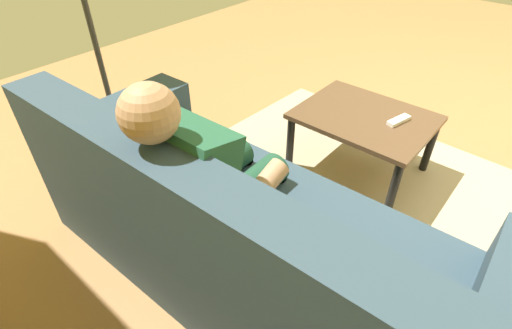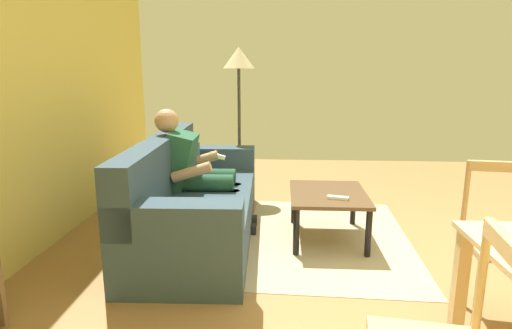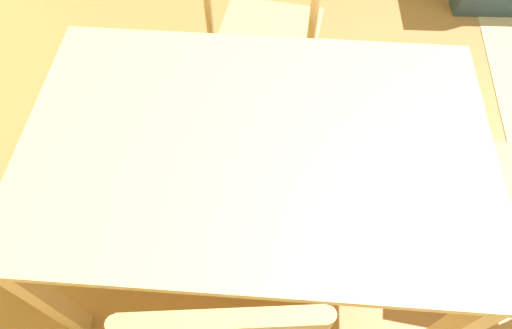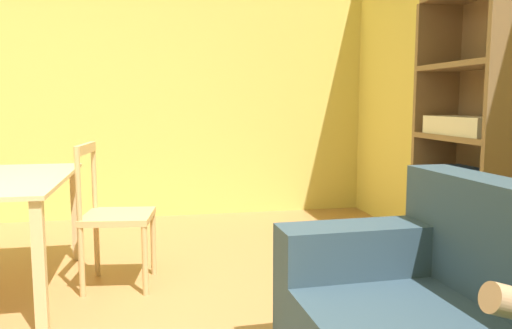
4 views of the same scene
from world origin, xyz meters
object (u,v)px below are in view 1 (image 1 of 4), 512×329
couch (246,238)px  tv_remote (399,120)px  person_lounging (208,179)px  coffee_table (364,123)px

couch → tv_remote: bearing=-97.3°
person_lounging → tv_remote: person_lounging is taller
coffee_table → tv_remote: tv_remote is taller
person_lounging → tv_remote: bearing=-106.0°
couch → tv_remote: 1.24m
person_lounging → coffee_table: bearing=-98.0°
person_lounging → couch: bearing=-175.0°
person_lounging → coffee_table: (-0.17, -1.19, -0.21)m
couch → coffee_table: (0.03, -1.17, 0.04)m
coffee_table → tv_remote: size_ratio=4.73×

